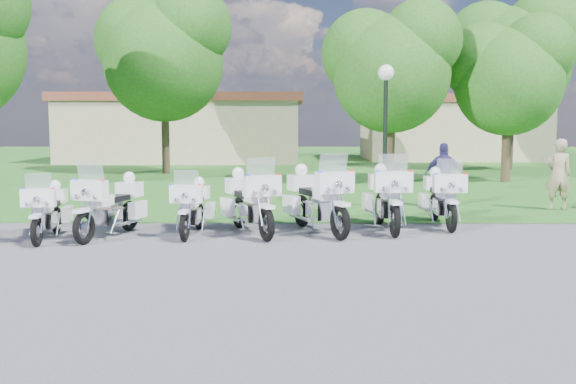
{
  "coord_description": "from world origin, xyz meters",
  "views": [
    {
      "loc": [
        0.72,
        -12.1,
        2.4
      ],
      "look_at": [
        0.61,
        1.2,
        0.95
      ],
      "focal_mm": 40.0,
      "sensor_mm": 36.0,
      "label": 1
    }
  ],
  "objects_px": {
    "motorcycle_2": "(111,205)",
    "bystander_c": "(444,175)",
    "motorcycle_7": "(441,197)",
    "lamp_post": "(386,100)",
    "motorcycle_1": "(48,210)",
    "motorcycle_3": "(193,206)",
    "motorcycle_5": "(317,198)",
    "bystander_a": "(558,175)",
    "motorcycle_6": "(386,197)",
    "motorcycle_4": "(249,201)"
  },
  "relations": [
    {
      "from": "motorcycle_2",
      "to": "motorcycle_6",
      "type": "relative_size",
      "value": 0.89
    },
    {
      "from": "bystander_a",
      "to": "lamp_post",
      "type": "bearing_deg",
      "value": -3.75
    },
    {
      "from": "motorcycle_3",
      "to": "lamp_post",
      "type": "relative_size",
      "value": 0.54
    },
    {
      "from": "motorcycle_3",
      "to": "bystander_a",
      "type": "xyz_separation_m",
      "value": [
        9.39,
        3.87,
        0.37
      ]
    },
    {
      "from": "motorcycle_3",
      "to": "bystander_c",
      "type": "xyz_separation_m",
      "value": [
        6.41,
        4.47,
        0.3
      ]
    },
    {
      "from": "motorcycle_7",
      "to": "bystander_c",
      "type": "distance_m",
      "value": 3.35
    },
    {
      "from": "motorcycle_7",
      "to": "lamp_post",
      "type": "bearing_deg",
      "value": -74.43
    },
    {
      "from": "motorcycle_1",
      "to": "bystander_a",
      "type": "height_order",
      "value": "bystander_a"
    },
    {
      "from": "motorcycle_5",
      "to": "bystander_a",
      "type": "distance_m",
      "value": 7.62
    },
    {
      "from": "motorcycle_1",
      "to": "motorcycle_3",
      "type": "distance_m",
      "value": 2.97
    },
    {
      "from": "motorcycle_2",
      "to": "bystander_c",
      "type": "relative_size",
      "value": 1.28
    },
    {
      "from": "motorcycle_2",
      "to": "bystander_c",
      "type": "xyz_separation_m",
      "value": [
        8.1,
        4.73,
        0.24
      ]
    },
    {
      "from": "motorcycle_4",
      "to": "bystander_c",
      "type": "height_order",
      "value": "bystander_c"
    },
    {
      "from": "bystander_c",
      "to": "motorcycle_2",
      "type": "bearing_deg",
      "value": 41.26
    },
    {
      "from": "motorcycle_1",
      "to": "motorcycle_7",
      "type": "height_order",
      "value": "motorcycle_7"
    },
    {
      "from": "motorcycle_6",
      "to": "bystander_c",
      "type": "relative_size",
      "value": 1.43
    },
    {
      "from": "motorcycle_3",
      "to": "bystander_c",
      "type": "relative_size",
      "value": 1.18
    },
    {
      "from": "motorcycle_5",
      "to": "bystander_c",
      "type": "height_order",
      "value": "bystander_c"
    },
    {
      "from": "bystander_a",
      "to": "motorcycle_5",
      "type": "bearing_deg",
      "value": 30.97
    },
    {
      "from": "motorcycle_3",
      "to": "motorcycle_7",
      "type": "xyz_separation_m",
      "value": [
        5.6,
        1.22,
        0.07
      ]
    },
    {
      "from": "motorcycle_1",
      "to": "motorcycle_4",
      "type": "xyz_separation_m",
      "value": [
        4.11,
        0.68,
        0.11
      ]
    },
    {
      "from": "motorcycle_2",
      "to": "bystander_a",
      "type": "bearing_deg",
      "value": -143.2
    },
    {
      "from": "motorcycle_1",
      "to": "motorcycle_5",
      "type": "height_order",
      "value": "motorcycle_5"
    },
    {
      "from": "bystander_a",
      "to": "motorcycle_3",
      "type": "bearing_deg",
      "value": 25.36
    },
    {
      "from": "motorcycle_1",
      "to": "motorcycle_6",
      "type": "relative_size",
      "value": 0.81
    },
    {
      "from": "motorcycle_1",
      "to": "motorcycle_5",
      "type": "bearing_deg",
      "value": -177.75
    },
    {
      "from": "motorcycle_5",
      "to": "motorcycle_6",
      "type": "bearing_deg",
      "value": 170.5
    },
    {
      "from": "motorcycle_6",
      "to": "lamp_post",
      "type": "distance_m",
      "value": 4.41
    },
    {
      "from": "motorcycle_5",
      "to": "bystander_a",
      "type": "bearing_deg",
      "value": -175.59
    },
    {
      "from": "bystander_a",
      "to": "motorcycle_6",
      "type": "bearing_deg",
      "value": 34.66
    },
    {
      "from": "lamp_post",
      "to": "motorcycle_5",
      "type": "bearing_deg",
      "value": -116.56
    },
    {
      "from": "motorcycle_4",
      "to": "motorcycle_7",
      "type": "relative_size",
      "value": 0.99
    },
    {
      "from": "motorcycle_1",
      "to": "bystander_c",
      "type": "height_order",
      "value": "bystander_c"
    },
    {
      "from": "motorcycle_1",
      "to": "motorcycle_4",
      "type": "distance_m",
      "value": 4.17
    },
    {
      "from": "motorcycle_2",
      "to": "motorcycle_5",
      "type": "distance_m",
      "value": 4.39
    },
    {
      "from": "motorcycle_1",
      "to": "motorcycle_3",
      "type": "xyz_separation_m",
      "value": [
        2.91,
        0.57,
        0.01
      ]
    },
    {
      "from": "bystander_c",
      "to": "motorcycle_6",
      "type": "bearing_deg",
      "value": 71.03
    },
    {
      "from": "motorcycle_4",
      "to": "lamp_post",
      "type": "xyz_separation_m",
      "value": [
        3.53,
        4.31,
        2.32
      ]
    },
    {
      "from": "motorcycle_7",
      "to": "motorcycle_5",
      "type": "bearing_deg",
      "value": 17.72
    },
    {
      "from": "bystander_a",
      "to": "motorcycle_4",
      "type": "bearing_deg",
      "value": 27.62
    },
    {
      "from": "motorcycle_4",
      "to": "bystander_c",
      "type": "xyz_separation_m",
      "value": [
        5.21,
        4.36,
        0.2
      ]
    },
    {
      "from": "motorcycle_7",
      "to": "lamp_post",
      "type": "height_order",
      "value": "lamp_post"
    },
    {
      "from": "motorcycle_5",
      "to": "motorcycle_6",
      "type": "height_order",
      "value": "motorcycle_5"
    },
    {
      "from": "motorcycle_1",
      "to": "motorcycle_7",
      "type": "distance_m",
      "value": 8.7
    },
    {
      "from": "motorcycle_4",
      "to": "bystander_a",
      "type": "bearing_deg",
      "value": -178.08
    },
    {
      "from": "motorcycle_5",
      "to": "bystander_c",
      "type": "relative_size",
      "value": 1.36
    },
    {
      "from": "bystander_a",
      "to": "bystander_c",
      "type": "xyz_separation_m",
      "value": [
        -2.98,
        0.6,
        -0.07
      ]
    },
    {
      "from": "motorcycle_1",
      "to": "motorcycle_7",
      "type": "bearing_deg",
      "value": -174.68
    },
    {
      "from": "motorcycle_3",
      "to": "motorcycle_1",
      "type": "bearing_deg",
      "value": 13.89
    },
    {
      "from": "motorcycle_1",
      "to": "motorcycle_3",
      "type": "relative_size",
      "value": 0.98
    }
  ]
}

